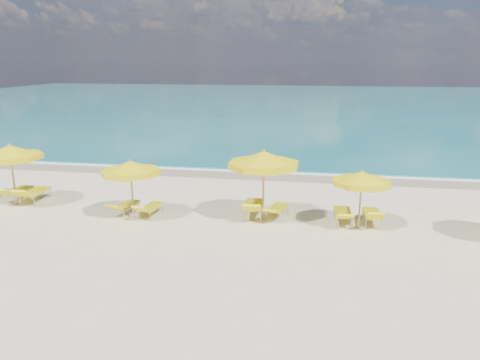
# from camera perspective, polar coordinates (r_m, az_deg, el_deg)

# --- Properties ---
(ground_plane) EXTENTS (120.00, 120.00, 0.00)m
(ground_plane) POSITION_cam_1_polar(r_m,az_deg,el_deg) (16.94, -0.89, -5.19)
(ground_plane) COLOR beige
(ocean) EXTENTS (120.00, 80.00, 0.30)m
(ocean) POSITION_cam_1_polar(r_m,az_deg,el_deg) (63.98, 7.39, 9.30)
(ocean) COLOR #126368
(ocean) RESTS_ON ground
(wet_sand_band) EXTENTS (120.00, 2.60, 0.01)m
(wet_sand_band) POSITION_cam_1_polar(r_m,az_deg,el_deg) (23.95, 2.47, 0.71)
(wet_sand_band) COLOR tan
(wet_sand_band) RESTS_ON ground
(foam_line) EXTENTS (120.00, 1.20, 0.03)m
(foam_line) POSITION_cam_1_polar(r_m,az_deg,el_deg) (24.72, 2.71, 1.15)
(foam_line) COLOR white
(foam_line) RESTS_ON ground
(whitecap_near) EXTENTS (14.00, 0.36, 0.05)m
(whitecap_near) POSITION_cam_1_polar(r_m,az_deg,el_deg) (34.36, -5.36, 4.90)
(whitecap_near) COLOR white
(whitecap_near) RESTS_ON ground
(whitecap_far) EXTENTS (18.00, 0.30, 0.05)m
(whitecap_far) POSITION_cam_1_polar(r_m,az_deg,el_deg) (40.37, 17.10, 5.76)
(whitecap_far) COLOR white
(whitecap_far) RESTS_ON ground
(umbrella_2) EXTENTS (3.26, 3.26, 2.51)m
(umbrella_2) POSITION_cam_1_polar(r_m,az_deg,el_deg) (20.54, -26.22, 2.99)
(umbrella_2) COLOR tan
(umbrella_2) RESTS_ON ground
(umbrella_3) EXTENTS (2.62, 2.62, 2.22)m
(umbrella_3) POSITION_cam_1_polar(r_m,az_deg,el_deg) (17.33, -13.19, 1.40)
(umbrella_3) COLOR tan
(umbrella_3) RESTS_ON ground
(umbrella_4) EXTENTS (3.42, 3.42, 2.63)m
(umbrella_4) POSITION_cam_1_polar(r_m,az_deg,el_deg) (16.62, 2.91, 2.45)
(umbrella_4) COLOR tan
(umbrella_4) RESTS_ON ground
(umbrella_5) EXTENTS (2.63, 2.63, 2.07)m
(umbrella_5) POSITION_cam_1_polar(r_m,az_deg,el_deg) (16.44, 14.60, 0.15)
(umbrella_5) COLOR tan
(umbrella_5) RESTS_ON ground
(lounger_2_left) EXTENTS (0.67, 1.92, 0.81)m
(lounger_2_left) POSITION_cam_1_polar(r_m,az_deg,el_deg) (21.62, -25.55, -1.62)
(lounger_2_left) COLOR #A5A8AD
(lounger_2_left) RESTS_ON ground
(lounger_2_right) EXTENTS (0.76, 2.01, 0.84)m
(lounger_2_right) POSITION_cam_1_polar(r_m,az_deg,el_deg) (21.07, -23.72, -1.79)
(lounger_2_right) COLOR #A5A8AD
(lounger_2_right) RESTS_ON ground
(lounger_3_left) EXTENTS (0.81, 1.69, 0.66)m
(lounger_3_left) POSITION_cam_1_polar(r_m,az_deg,el_deg) (18.36, -13.78, -3.41)
(lounger_3_left) COLOR #A5A8AD
(lounger_3_left) RESTS_ON ground
(lounger_3_right) EXTENTS (0.68, 1.67, 0.68)m
(lounger_3_right) POSITION_cam_1_polar(r_m,az_deg,el_deg) (17.89, -10.87, -3.71)
(lounger_3_right) COLOR #A5A8AD
(lounger_3_right) RESTS_ON ground
(lounger_4_left) EXTENTS (0.82, 2.09, 0.86)m
(lounger_4_left) POSITION_cam_1_polar(r_m,az_deg,el_deg) (17.51, 1.66, -3.67)
(lounger_4_left) COLOR #A5A8AD
(lounger_4_left) RESTS_ON ground
(lounger_4_right) EXTENTS (0.87, 1.77, 0.62)m
(lounger_4_right) POSITION_cam_1_polar(r_m,az_deg,el_deg) (17.48, 4.54, -3.92)
(lounger_4_right) COLOR #A5A8AD
(lounger_4_right) RESTS_ON ground
(lounger_5_left) EXTENTS (0.67, 1.86, 0.71)m
(lounger_5_left) POSITION_cam_1_polar(r_m,az_deg,el_deg) (17.23, 12.42, -4.44)
(lounger_5_left) COLOR #A5A8AD
(lounger_5_left) RESTS_ON ground
(lounger_5_right) EXTENTS (0.63, 1.78, 0.79)m
(lounger_5_right) POSITION_cam_1_polar(r_m,az_deg,el_deg) (17.35, 15.78, -4.51)
(lounger_5_right) COLOR #A5A8AD
(lounger_5_right) RESTS_ON ground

